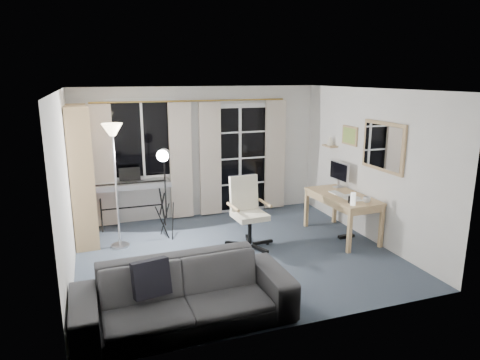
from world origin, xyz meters
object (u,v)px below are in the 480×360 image
studio_light (164,166)px  mug (367,199)px  sofa (184,285)px  desk (342,200)px  bookshelf (79,179)px  office_chair (246,205)px  keyboard_piano (131,186)px  monitor (339,172)px  torchiere_lamp (113,149)px

studio_light → mug: studio_light is taller
studio_light → sofa: 2.64m
studio_light → desk: size_ratio=1.12×
bookshelf → office_chair: 2.63m
keyboard_piano → monitor: monitor is taller
monitor → studio_light: bearing=169.8°
monitor → sofa: size_ratio=0.22×
keyboard_piano → office_chair: (1.60, -1.40, -0.10)m
keyboard_piano → desk: 3.57m
torchiere_lamp → office_chair: 2.16m
mug → studio_light: bearing=154.7°
torchiere_lamp → studio_light: 0.82m
bookshelf → studio_light: size_ratio=1.42×
keyboard_piano → office_chair: 2.13m
office_chair → desk: 1.61m
studio_light → office_chair: (1.14, -0.67, -0.57)m
studio_light → desk: studio_light is taller
bookshelf → desk: 4.19m
bookshelf → mug: (4.11, -1.67, -0.26)m
bookshelf → torchiere_lamp: (0.53, -0.43, 0.52)m
bookshelf → sofa: bookshelf is taller
monitor → sofa: (-3.17, -2.12, -0.53)m
mug → office_chair: bearing=158.5°
office_chair → mug: size_ratio=9.42×
bookshelf → office_chair: size_ratio=1.97×
office_chair → monitor: size_ratio=2.14×
sofa → monitor: bearing=32.7°
studio_light → bookshelf: bearing=-173.7°
office_chair → desk: office_chair is taller
bookshelf → keyboard_piano: 0.95m
bookshelf → studio_light: bookshelf is taller
sofa → keyboard_piano: bearing=92.9°
bookshelf → desk: bookshelf is taller
sofa → studio_light: bearing=83.5°
studio_light → desk: (2.74, -0.84, -0.59)m
torchiere_lamp → mug: bearing=-19.1°
mug → monitor: bearing=84.2°
torchiere_lamp → keyboard_piano: (0.28, 0.83, -0.80)m
torchiere_lamp → mug: (3.58, -1.24, -0.77)m
desk → mug: (0.10, -0.50, 0.15)m
studio_light → monitor: size_ratio=2.96×
mug → keyboard_piano: bearing=147.8°
studio_light → desk: bearing=3.6°
sofa → bookshelf: bearing=108.9°
studio_light → monitor: bearing=13.1°
desk → monitor: (0.20, 0.45, 0.36)m
bookshelf → monitor: bookshelf is taller
torchiere_lamp → monitor: (3.67, -0.29, -0.56)m
bookshelf → monitor: (4.20, -0.72, -0.05)m
desk → studio_light: bearing=160.3°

